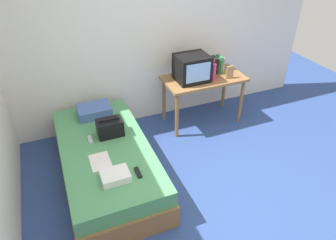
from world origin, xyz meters
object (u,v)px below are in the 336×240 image
(water_bottle, at_px, (214,72))
(book_row, at_px, (216,65))
(remote_dark, at_px, (138,173))
(bed, at_px, (107,161))
(tv, at_px, (192,68))
(magazine, at_px, (100,161))
(remote_silver, at_px, (90,140))
(handbag, at_px, (110,128))
(desk, at_px, (204,83))
(pillow, at_px, (94,111))
(folded_towel, at_px, (115,176))
(picture_frame, at_px, (230,72))

(water_bottle, xyz_separation_m, book_row, (0.17, 0.23, -0.01))
(remote_dark, bearing_deg, bed, 110.68)
(tv, xyz_separation_m, remote_dark, (-1.19, -1.24, -0.43))
(water_bottle, bearing_deg, tv, 155.64)
(magazine, height_order, remote_silver, remote_silver)
(handbag, height_order, remote_silver, handbag)
(desk, distance_m, tv, 0.34)
(handbag, bearing_deg, bed, -122.91)
(book_row, bearing_deg, remote_dark, -140.51)
(bed, height_order, remote_silver, remote_silver)
(tv, height_order, remote_silver, tv)
(pillow, bearing_deg, remote_dark, -81.61)
(book_row, relative_size, handbag, 0.81)
(remote_dark, distance_m, folded_towel, 0.23)
(book_row, distance_m, remote_dark, 2.14)
(magazine, distance_m, remote_silver, 0.42)
(water_bottle, height_order, magazine, water_bottle)
(bed, relative_size, tv, 4.55)
(book_row, distance_m, handbag, 1.85)
(desk, xyz_separation_m, pillow, (-1.58, 0.03, -0.11))
(bed, height_order, water_bottle, water_bottle)
(water_bottle, relative_size, handbag, 0.80)
(bed, distance_m, pillow, 0.76)
(remote_dark, relative_size, remote_silver, 1.08)
(remote_dark, bearing_deg, book_row, 39.49)
(picture_frame, relative_size, remote_silver, 1.25)
(remote_dark, bearing_deg, desk, 41.77)
(bed, relative_size, picture_frame, 11.12)
(bed, xyz_separation_m, remote_dark, (0.22, -0.58, 0.25))
(desk, xyz_separation_m, tv, (-0.20, -0.01, 0.27))
(water_bottle, height_order, remote_dark, water_bottle)
(book_row, distance_m, picture_frame, 0.27)
(bed, bearing_deg, desk, 22.51)
(tv, relative_size, folded_towel, 1.57)
(tv, distance_m, water_bottle, 0.31)
(book_row, bearing_deg, tv, -166.56)
(water_bottle, bearing_deg, folded_towel, -146.92)
(desk, xyz_separation_m, picture_frame, (0.32, -0.16, 0.18))
(book_row, height_order, picture_frame, book_row)
(pillow, bearing_deg, picture_frame, -5.64)
(book_row, bearing_deg, magazine, -152.34)
(folded_towel, bearing_deg, remote_dark, -2.43)
(picture_frame, bearing_deg, remote_dark, -147.58)
(tv, height_order, handbag, tv)
(desk, relative_size, book_row, 4.77)
(remote_dark, bearing_deg, handbag, 97.42)
(water_bottle, relative_size, pillow, 0.57)
(tv, xyz_separation_m, book_row, (0.44, 0.10, -0.07))
(pillow, xyz_separation_m, magazine, (-0.13, -0.95, -0.06))
(water_bottle, bearing_deg, remote_dark, -142.73)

